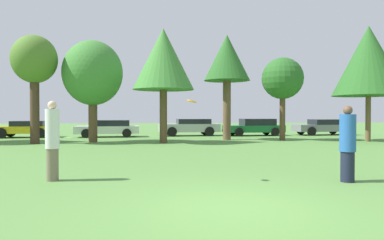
# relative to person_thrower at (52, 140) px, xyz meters

# --- Properties ---
(ground_plane) EXTENTS (120.00, 120.00, 0.00)m
(ground_plane) POSITION_rel_person_thrower_xyz_m (3.77, -2.93, -0.97)
(ground_plane) COLOR #54843D
(person_thrower) EXTENTS (0.33, 0.33, 1.92)m
(person_thrower) POSITION_rel_person_thrower_xyz_m (0.00, 0.00, 0.00)
(person_thrower) COLOR #726651
(person_thrower) RESTS_ON ground
(person_catcher) EXTENTS (0.37, 0.37, 1.80)m
(person_catcher) POSITION_rel_person_thrower_xyz_m (6.97, -0.93, -0.07)
(person_catcher) COLOR #191E33
(person_catcher) RESTS_ON ground
(frisbee) EXTENTS (0.23, 0.23, 0.08)m
(frisbee) POSITION_rel_person_thrower_xyz_m (3.31, -0.51, 0.93)
(frisbee) COLOR orange
(tree_1) EXTENTS (2.42, 2.42, 5.91)m
(tree_1) POSITION_rel_person_thrower_xyz_m (-4.00, 11.33, 3.48)
(tree_1) COLOR #473323
(tree_1) RESTS_ON ground
(tree_2) EXTENTS (3.41, 3.41, 5.84)m
(tree_2) POSITION_rel_person_thrower_xyz_m (-1.02, 12.08, 2.97)
(tree_2) COLOR brown
(tree_2) RESTS_ON ground
(tree_3) EXTENTS (3.44, 3.44, 6.42)m
(tree_3) POSITION_rel_person_thrower_xyz_m (3.00, 11.09, 3.68)
(tree_3) COLOR brown
(tree_3) RESTS_ON ground
(tree_4) EXTENTS (2.88, 2.88, 6.59)m
(tree_4) POSITION_rel_person_thrower_xyz_m (7.03, 13.02, 4.06)
(tree_4) COLOR brown
(tree_4) RESTS_ON ground
(tree_5) EXTENTS (2.56, 2.56, 5.10)m
(tree_5) POSITION_rel_person_thrower_xyz_m (10.38, 12.33, 2.80)
(tree_5) COLOR brown
(tree_5) RESTS_ON ground
(tree_6) EXTENTS (4.13, 4.13, 6.83)m
(tree_6) POSITION_rel_person_thrower_xyz_m (15.05, 10.80, 3.78)
(tree_6) COLOR brown
(tree_6) RESTS_ON ground
(parked_car_yellow) EXTENTS (4.00, 2.22, 1.15)m
(parked_car_yellow) POSITION_rel_person_thrower_xyz_m (-6.35, 16.86, -0.34)
(parked_car_yellow) COLOR gold
(parked_car_yellow) RESTS_ON ground
(parked_car_white) EXTENTS (4.49, 2.23, 1.19)m
(parked_car_white) POSITION_rel_person_thrower_xyz_m (-0.70, 16.79, -0.34)
(parked_car_white) COLOR silver
(parked_car_white) RESTS_ON ground
(parked_car_silver) EXTENTS (4.54, 2.09, 1.26)m
(parked_car_silver) POSITION_rel_person_thrower_xyz_m (5.19, 17.61, -0.29)
(parked_car_silver) COLOR #B2B2B7
(parked_car_silver) RESTS_ON ground
(parked_car_green) EXTENTS (4.55, 2.14, 1.27)m
(parked_car_green) POSITION_rel_person_thrower_xyz_m (10.05, 17.24, -0.31)
(parked_car_green) COLOR #196633
(parked_car_green) RESTS_ON ground
(parked_car_grey) EXTENTS (4.59, 2.11, 1.21)m
(parked_car_grey) POSITION_rel_person_thrower_xyz_m (15.66, 17.44, -0.32)
(parked_car_grey) COLOR slate
(parked_car_grey) RESTS_ON ground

